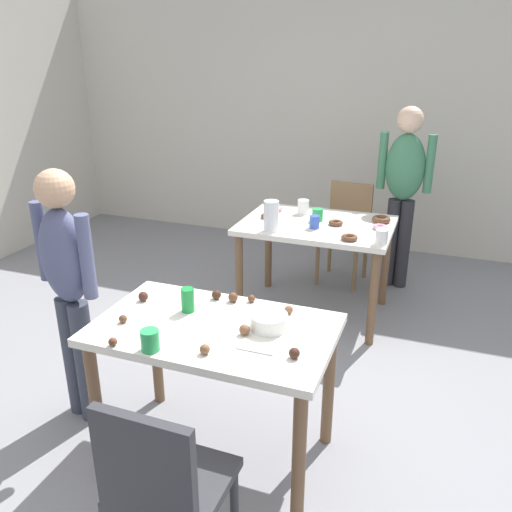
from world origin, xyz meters
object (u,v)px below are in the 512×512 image
mixing_bowl (269,321)px  person_adult_far (404,183)px  soda_can (188,300)px  chair_near_table (163,485)px  chair_far_table (346,226)px  dining_table_far (316,236)px  pitcher_far (271,216)px  dining_table_near (215,347)px  person_girl_near (68,279)px

mixing_bowl → person_adult_far: bearing=81.4°
person_adult_far → soda_can: (-0.80, -2.37, -0.12)m
chair_near_table → chair_far_table: (0.04, 3.18, 0.00)m
dining_table_far → mixing_bowl: mixing_bowl is taller
pitcher_far → mixing_bowl: bearing=-71.7°
pitcher_far → dining_table_far: bearing=48.9°
dining_table_near → chair_near_table: bearing=-80.7°
dining_table_far → person_adult_far: bearing=54.4°
dining_table_near → soda_can: bearing=152.7°
dining_table_near → chair_near_table: chair_near_table is taller
dining_table_near → chair_far_table: chair_far_table is taller
dining_table_far → soda_can: bearing=-99.0°
chair_far_table → mixing_bowl: size_ratio=4.94×
chair_near_table → person_girl_near: 1.27m
dining_table_far → mixing_bowl: (0.18, -1.64, 0.14)m
dining_table_far → person_adult_far: (0.54, 0.76, 0.28)m
chair_far_table → soda_can: 2.41m
soda_can → pitcher_far: (-0.01, 1.31, 0.05)m
chair_near_table → person_adult_far: 3.25m
soda_can → pitcher_far: bearing=90.4°
chair_far_table → soda_can: bearing=-98.3°
dining_table_near → pitcher_far: bearing=97.8°
mixing_bowl → pitcher_far: (-0.44, 1.34, 0.08)m
dining_table_near → chair_far_table: size_ratio=1.30×
person_adult_far → person_girl_near: bearing=-121.0°
pitcher_far → person_girl_near: bearing=-115.5°
person_girl_near → mixing_bowl: size_ratio=8.11×
dining_table_near → mixing_bowl: size_ratio=6.44×
dining_table_far → chair_near_table: (0.05, -2.42, -0.15)m
person_adult_far → chair_far_table: bearing=-179.7°
chair_near_table → person_adult_far: (0.50, 3.18, 0.43)m
mixing_bowl → pitcher_far: size_ratio=0.79×
person_adult_far → soda_can: size_ratio=12.69×
chair_far_table → chair_near_table: bearing=-90.8°
chair_near_table → person_girl_near: person_girl_near is taller
chair_near_table → mixing_bowl: 0.85m
mixing_bowl → pitcher_far: pitcher_far is taller
mixing_bowl → pitcher_far: 1.41m
person_adult_far → dining_table_far: bearing=-125.6°
person_adult_far → mixing_bowl: size_ratio=8.79×
person_girl_near → person_adult_far: 2.84m
dining_table_near → pitcher_far: (-0.19, 1.41, 0.22)m
mixing_bowl → pitcher_far: bearing=108.3°
soda_can → pitcher_far: 1.31m
dining_table_far → person_adult_far: size_ratio=0.72×
person_girl_near → soda_can: size_ratio=11.71×
person_adult_far → mixing_bowl: (-0.36, -2.40, -0.14)m
person_girl_near → person_adult_far: bearing=59.0°
dining_table_near → pitcher_far: 1.44m
person_adult_far → soda_can: 2.50m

